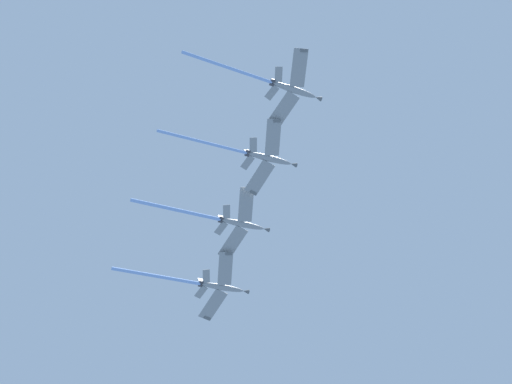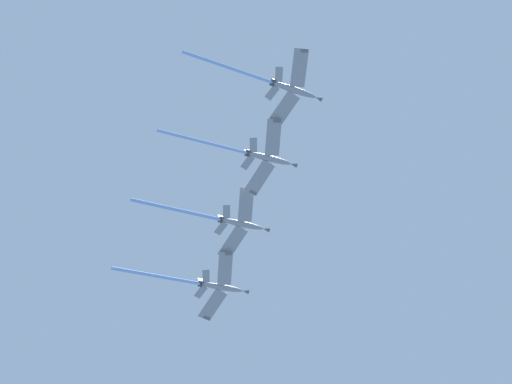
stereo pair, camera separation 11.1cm
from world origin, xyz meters
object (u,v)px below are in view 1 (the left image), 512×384
(jet_inner_left, at_px, (225,220))
(jet_centre, at_px, (256,155))
(jet_far_left, at_px, (205,284))
(jet_inner_right, at_px, (280,85))

(jet_inner_left, xyz_separation_m, jet_centre, (-17.51, 5.77, -0.48))
(jet_far_left, bearing_deg, jet_centre, 157.67)
(jet_inner_left, relative_size, jet_inner_right, 1.00)
(jet_centre, distance_m, jet_inner_right, 17.67)
(jet_inner_right, bearing_deg, jet_far_left, -23.12)
(jet_far_left, height_order, jet_centre, jet_centre)
(jet_inner_left, bearing_deg, jet_centre, 161.76)
(jet_inner_left, xyz_separation_m, jet_inner_right, (-33.54, 13.16, 0.50))
(jet_inner_right, bearing_deg, jet_inner_left, -21.42)
(jet_far_left, bearing_deg, jet_inner_right, 156.88)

